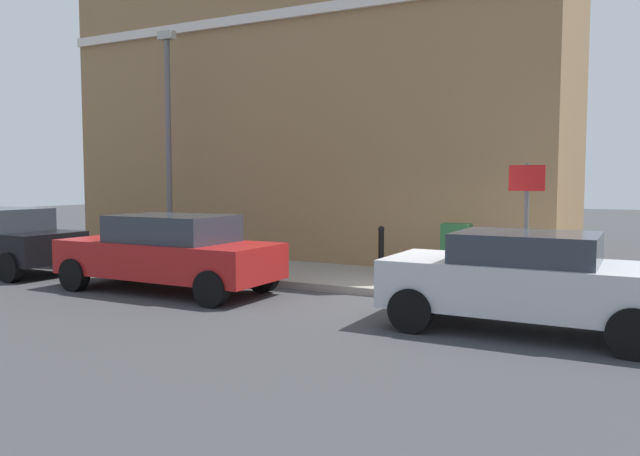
{
  "coord_description": "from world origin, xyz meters",
  "views": [
    {
      "loc": [
        -10.13,
        -3.57,
        2.17
      ],
      "look_at": [
        0.91,
        2.21,
        1.2
      ],
      "focal_mm": 34.85,
      "sensor_mm": 36.0,
      "label": 1
    }
  ],
  "objects_px": {
    "street_sign": "(526,210)",
    "lamppost": "(168,135)",
    "car_silver": "(525,280)",
    "utility_cabinet": "(456,254)",
    "car_red": "(169,252)",
    "bollard_near_cabinet": "(381,248)"
  },
  "relations": [
    {
      "from": "street_sign",
      "to": "lamppost",
      "type": "distance_m",
      "value": 9.19
    },
    {
      "from": "car_silver",
      "to": "utility_cabinet",
      "type": "distance_m",
      "value": 3.59
    },
    {
      "from": "car_red",
      "to": "bollard_near_cabinet",
      "type": "height_order",
      "value": "car_red"
    },
    {
      "from": "utility_cabinet",
      "to": "lamppost",
      "type": "distance_m",
      "value": 7.89
    },
    {
      "from": "utility_cabinet",
      "to": "street_sign",
      "type": "height_order",
      "value": "street_sign"
    },
    {
      "from": "car_red",
      "to": "bollard_near_cabinet",
      "type": "xyz_separation_m",
      "value": [
        3.09,
        -3.16,
        -0.08
      ]
    },
    {
      "from": "street_sign",
      "to": "lamppost",
      "type": "bearing_deg",
      "value": 82.2
    },
    {
      "from": "bollard_near_cabinet",
      "to": "lamppost",
      "type": "xyz_separation_m",
      "value": [
        -0.05,
        5.78,
        2.6
      ]
    },
    {
      "from": "car_silver",
      "to": "street_sign",
      "type": "bearing_deg",
      "value": -80.31
    },
    {
      "from": "car_silver",
      "to": "lamppost",
      "type": "height_order",
      "value": "lamppost"
    },
    {
      "from": "car_silver",
      "to": "bollard_near_cabinet",
      "type": "bearing_deg",
      "value": -42.18
    },
    {
      "from": "car_silver",
      "to": "street_sign",
      "type": "xyz_separation_m",
      "value": [
        1.91,
        0.32,
        0.91
      ]
    },
    {
      "from": "bollard_near_cabinet",
      "to": "utility_cabinet",
      "type": "bearing_deg",
      "value": -93.46
    },
    {
      "from": "car_red",
      "to": "street_sign",
      "type": "xyz_separation_m",
      "value": [
        1.81,
        -6.33,
        0.88
      ]
    },
    {
      "from": "street_sign",
      "to": "lamppost",
      "type": "xyz_separation_m",
      "value": [
        1.23,
        8.96,
        1.64
      ]
    },
    {
      "from": "car_red",
      "to": "utility_cabinet",
      "type": "height_order",
      "value": "car_red"
    },
    {
      "from": "bollard_near_cabinet",
      "to": "street_sign",
      "type": "height_order",
      "value": "street_sign"
    },
    {
      "from": "utility_cabinet",
      "to": "lamppost",
      "type": "relative_size",
      "value": 0.2
    },
    {
      "from": "lamppost",
      "to": "street_sign",
      "type": "bearing_deg",
      "value": -97.8
    },
    {
      "from": "car_red",
      "to": "utility_cabinet",
      "type": "distance_m",
      "value": 5.67
    },
    {
      "from": "car_silver",
      "to": "utility_cabinet",
      "type": "bearing_deg",
      "value": -59.03
    },
    {
      "from": "car_red",
      "to": "lamppost",
      "type": "distance_m",
      "value": 4.74
    }
  ]
}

